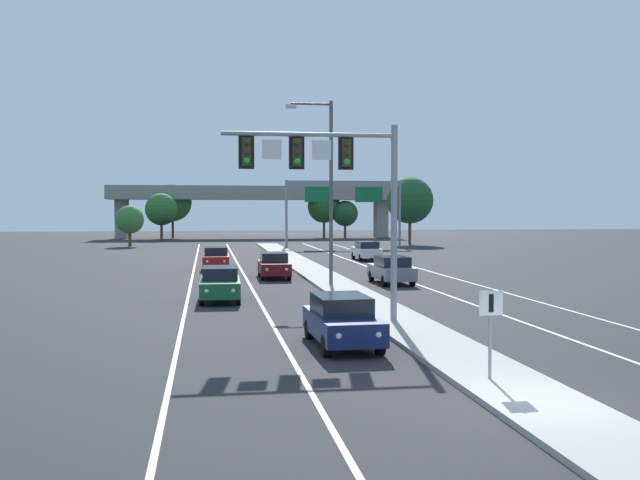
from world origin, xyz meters
TOP-DOWN VIEW (x-y plane):
  - ground_plane at (0.00, 0.00)m, footprint 260.00×260.00m
  - median_island at (0.00, 18.00)m, footprint 2.40×110.00m
  - lane_stripe_oncoming_center at (-4.70, 25.00)m, footprint 0.14×100.00m
  - lane_stripe_receding_center at (4.70, 25.00)m, footprint 0.14×100.00m
  - edge_stripe_left at (-8.00, 25.00)m, footprint 0.14×100.00m
  - edge_stripe_right at (8.00, 25.00)m, footprint 0.14×100.00m
  - overhead_signal_mast at (-2.49, 11.48)m, footprint 6.43×0.44m
  - median_sign_post at (-0.30, 2.11)m, footprint 0.60×0.10m
  - street_lamp_median at (-0.58, 24.69)m, footprint 2.58×0.28m
  - car_oncoming_navy at (-2.93, 7.59)m, footprint 1.92×4.51m
  - car_oncoming_green at (-6.48, 19.45)m, footprint 1.91×4.50m
  - car_oncoming_darkred at (-2.99, 30.25)m, footprint 1.89×4.50m
  - car_oncoming_red at (-6.43, 37.45)m, footprint 1.92×4.51m
  - car_receding_grey at (3.34, 25.81)m, footprint 1.87×4.49m
  - car_receding_white at (6.12, 44.99)m, footprint 1.83×4.47m
  - highway_sign_gantry at (8.20, 66.26)m, footprint 13.28×0.42m
  - overpass_bridge at (0.00, 93.83)m, footprint 42.40×6.40m
  - tree_far_left_c at (-13.30, 88.77)m, footprint 4.48×4.48m
  - tree_far_right_a at (17.11, 70.52)m, footprint 5.62×5.62m
  - tree_far_right_b at (10.25, 93.05)m, footprint 4.92×4.92m
  - tree_far_right_c at (13.26, 91.94)m, footprint 3.80×3.80m
  - tree_far_left_a at (-15.78, 71.07)m, footprint 3.24×3.24m
  - tree_far_left_b at (-12.00, 93.92)m, footprint 5.52×5.52m

SIDE VIEW (x-z plane):
  - ground_plane at x=0.00m, z-range 0.00..0.00m
  - lane_stripe_oncoming_center at x=-4.70m, z-range 0.00..0.01m
  - lane_stripe_receding_center at x=4.70m, z-range 0.00..0.01m
  - edge_stripe_left at x=-8.00m, z-range 0.00..0.01m
  - edge_stripe_right at x=8.00m, z-range 0.00..0.01m
  - median_island at x=0.00m, z-range 0.00..0.15m
  - car_oncoming_navy at x=-2.93m, z-range 0.03..1.61m
  - car_oncoming_green at x=-6.48m, z-range 0.03..1.61m
  - car_oncoming_darkred at x=-2.99m, z-range 0.03..1.61m
  - car_oncoming_red at x=-6.43m, z-range 0.03..1.61m
  - car_receding_grey at x=3.34m, z-range 0.03..1.61m
  - car_receding_white at x=6.12m, z-range 0.03..1.61m
  - median_sign_post at x=-0.30m, z-range 0.49..2.69m
  - tree_far_left_a at x=-15.78m, z-range 0.71..5.40m
  - tree_far_right_c at x=13.26m, z-range 0.84..6.34m
  - tree_far_left_c at x=-13.30m, z-range 0.99..7.47m
  - tree_far_right_b at x=10.25m, z-range 1.09..8.21m
  - tree_far_left_b at x=-12.00m, z-range 1.23..9.22m
  - tree_far_right_a at x=17.11m, z-range 1.25..9.39m
  - overhead_signal_mast at x=-2.49m, z-range 1.87..9.07m
  - overpass_bridge at x=0.00m, z-range 1.96..9.61m
  - street_lamp_median at x=-0.58m, z-range 0.79..10.79m
  - highway_sign_gantry at x=8.20m, z-range 2.41..9.91m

